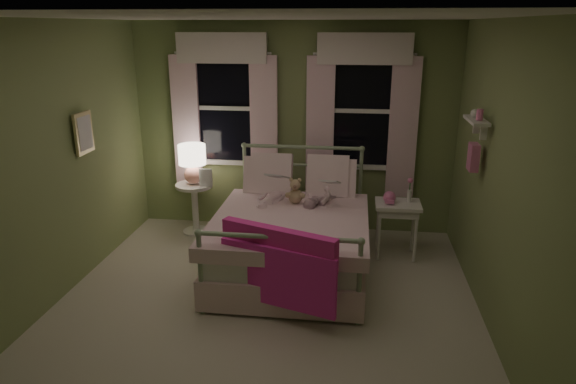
# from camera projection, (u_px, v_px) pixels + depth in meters

# --- Properties ---
(room_shell) EXTENTS (4.20, 4.20, 4.20)m
(room_shell) POSITION_uv_depth(u_px,v_px,m) (263.00, 175.00, 4.45)
(room_shell) COLOR beige
(room_shell) RESTS_ON ground
(bed) EXTENTS (1.58, 2.04, 1.18)m
(bed) POSITION_uv_depth(u_px,v_px,m) (292.00, 237.00, 5.49)
(bed) COLOR white
(bed) RESTS_ON ground
(pink_throw) EXTENTS (1.06, 0.50, 0.71)m
(pink_throw) POSITION_uv_depth(u_px,v_px,m) (278.00, 259.00, 4.45)
(pink_throw) COLOR #E42C94
(pink_throw) RESTS_ON bed
(child_left) EXTENTS (0.32, 0.25, 0.80)m
(child_left) POSITION_uv_depth(u_px,v_px,m) (272.00, 173.00, 5.74)
(child_left) COLOR #F7D1DD
(child_left) RESTS_ON bed
(child_right) EXTENTS (0.42, 0.39, 0.70)m
(child_right) POSITION_uv_depth(u_px,v_px,m) (322.00, 179.00, 5.68)
(child_right) COLOR #F7D1DD
(child_right) RESTS_ON bed
(book_left) EXTENTS (0.22, 0.16, 0.26)m
(book_left) POSITION_uv_depth(u_px,v_px,m) (269.00, 179.00, 5.50)
(book_left) COLOR beige
(book_left) RESTS_ON child_left
(book_right) EXTENTS (0.21, 0.14, 0.26)m
(book_right) POSITION_uv_depth(u_px,v_px,m) (321.00, 185.00, 5.45)
(book_right) COLOR beige
(book_right) RESTS_ON child_right
(teddy_bear) EXTENTS (0.22, 0.17, 0.30)m
(teddy_bear) POSITION_uv_depth(u_px,v_px,m) (295.00, 193.00, 5.61)
(teddy_bear) COLOR tan
(teddy_bear) RESTS_ON bed
(nightstand_left) EXTENTS (0.46, 0.46, 0.65)m
(nightstand_left) POSITION_uv_depth(u_px,v_px,m) (195.00, 201.00, 6.48)
(nightstand_left) COLOR white
(nightstand_left) RESTS_ON ground
(table_lamp) EXTENTS (0.34, 0.34, 0.49)m
(table_lamp) POSITION_uv_depth(u_px,v_px,m) (192.00, 160.00, 6.31)
(table_lamp) COLOR #FFA796
(table_lamp) RESTS_ON nightstand_left
(book_nightstand) EXTENTS (0.17, 0.23, 0.02)m
(book_nightstand) POSITION_uv_depth(u_px,v_px,m) (200.00, 186.00, 6.31)
(book_nightstand) COLOR beige
(book_nightstand) RESTS_ON nightstand_left
(nightstand_right) EXTENTS (0.50, 0.40, 0.64)m
(nightstand_right) POSITION_uv_depth(u_px,v_px,m) (398.00, 211.00, 5.76)
(nightstand_right) COLOR white
(nightstand_right) RESTS_ON ground
(pink_toy) EXTENTS (0.14, 0.19, 0.14)m
(pink_toy) POSITION_uv_depth(u_px,v_px,m) (389.00, 198.00, 5.72)
(pink_toy) COLOR pink
(pink_toy) RESTS_ON nightstand_right
(bud_vase) EXTENTS (0.06, 0.06, 0.28)m
(bud_vase) POSITION_uv_depth(u_px,v_px,m) (410.00, 190.00, 5.72)
(bud_vase) COLOR white
(bud_vase) RESTS_ON nightstand_right
(window_left) EXTENTS (1.34, 0.13, 1.96)m
(window_left) POSITION_uv_depth(u_px,v_px,m) (224.00, 103.00, 6.37)
(window_left) COLOR black
(window_left) RESTS_ON room_shell
(window_right) EXTENTS (1.34, 0.13, 1.96)m
(window_right) POSITION_uv_depth(u_px,v_px,m) (362.00, 105.00, 6.15)
(window_right) COLOR black
(window_right) RESTS_ON room_shell
(wall_shelf) EXTENTS (0.15, 0.50, 0.60)m
(wall_shelf) POSITION_uv_depth(u_px,v_px,m) (475.00, 139.00, 4.80)
(wall_shelf) COLOR white
(wall_shelf) RESTS_ON room_shell
(framed_picture) EXTENTS (0.03, 0.32, 0.42)m
(framed_picture) POSITION_uv_depth(u_px,v_px,m) (84.00, 133.00, 5.19)
(framed_picture) COLOR beige
(framed_picture) RESTS_ON room_shell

